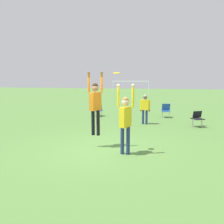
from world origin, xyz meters
name	(u,v)px	position (x,y,z in m)	size (l,w,h in m)	color
ground_plane	(103,149)	(0.00, 0.00, 0.00)	(120.00, 120.00, 0.00)	#56843D
person_jumping	(95,101)	(-0.31, 0.12, 1.66)	(0.58, 0.47, 2.27)	black
person_defending	(125,117)	(0.88, -0.37, 1.23)	(0.58, 0.47, 2.29)	navy
frisbee	(116,73)	(0.53, -0.18, 2.63)	(0.22, 0.22, 0.06)	yellow
camping_chair_0	(197,117)	(3.62, 4.89, 0.49)	(0.73, 0.80, 0.81)	gray
camping_chair_1	(98,109)	(-2.52, 6.80, 0.49)	(0.69, 0.74, 0.87)	gray
camping_chair_2	(166,110)	(1.95, 7.52, 0.52)	(0.61, 0.66, 0.89)	gray
person_spectator_near	(145,107)	(0.89, 4.84, 0.98)	(0.58, 0.25, 1.64)	navy
soccer_goal	(130,84)	(-5.40, 33.88, 1.84)	(7.10, 0.10, 2.35)	white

